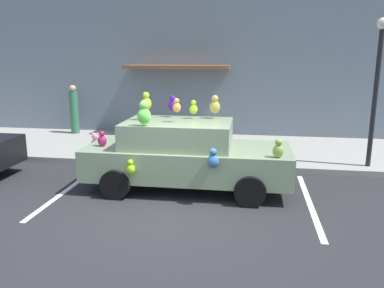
# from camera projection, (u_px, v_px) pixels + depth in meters

# --- Properties ---
(ground_plane) EXTENTS (60.00, 60.00, 0.00)m
(ground_plane) POSITION_uv_depth(u_px,v_px,m) (168.00, 214.00, 7.43)
(ground_plane) COLOR #262628
(sidewalk) EXTENTS (24.00, 4.00, 0.15)m
(sidewalk) POSITION_uv_depth(u_px,v_px,m) (202.00, 149.00, 12.23)
(sidewalk) COLOR gray
(sidewalk) RESTS_ON ground
(storefront_building) EXTENTS (24.00, 1.25, 6.40)m
(storefront_building) POSITION_uv_depth(u_px,v_px,m) (210.00, 48.00, 13.58)
(storefront_building) COLOR slate
(storefront_building) RESTS_ON ground
(parking_stripe_front) EXTENTS (0.12, 3.60, 0.01)m
(parking_stripe_front) POSITION_uv_depth(u_px,v_px,m) (309.00, 203.00, 7.99)
(parking_stripe_front) COLOR silver
(parking_stripe_front) RESTS_ON ground
(parking_stripe_rear) EXTENTS (0.12, 3.60, 0.01)m
(parking_stripe_rear) POSITION_uv_depth(u_px,v_px,m) (68.00, 189.00, 8.77)
(parking_stripe_rear) COLOR silver
(parking_stripe_rear) RESTS_ON ground
(plush_covered_car) EXTENTS (4.52, 2.05, 2.18)m
(plush_covered_car) POSITION_uv_depth(u_px,v_px,m) (185.00, 154.00, 8.68)
(plush_covered_car) COLOR gray
(plush_covered_car) RESTS_ON ground
(teddy_bear_on_sidewalk) EXTENTS (0.29, 0.24, 0.56)m
(teddy_bear_on_sidewalk) POSITION_uv_depth(u_px,v_px,m) (96.00, 143.00, 11.58)
(teddy_bear_on_sidewalk) COLOR pink
(teddy_bear_on_sidewalk) RESTS_ON sidewalk
(street_lamp_post) EXTENTS (0.28, 0.28, 3.69)m
(street_lamp_post) POSITION_uv_depth(u_px,v_px,m) (377.00, 77.00, 9.57)
(street_lamp_post) COLOR black
(street_lamp_post) RESTS_ON sidewalk
(pedestrian_near_shopfront) EXTENTS (0.30, 0.30, 1.75)m
(pedestrian_near_shopfront) POSITION_uv_depth(u_px,v_px,m) (74.00, 111.00, 14.07)
(pedestrian_near_shopfront) COLOR #326A49
(pedestrian_near_shopfront) RESTS_ON sidewalk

